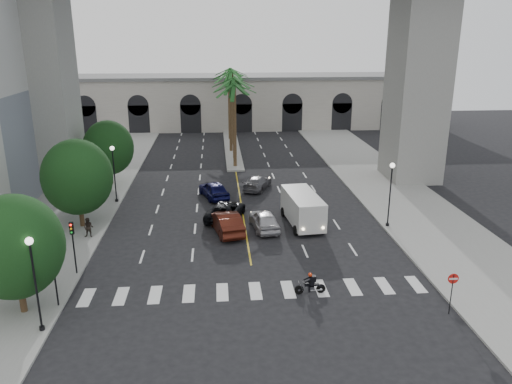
% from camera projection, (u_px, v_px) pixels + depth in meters
% --- Properties ---
extents(ground, '(140.00, 140.00, 0.00)m').
position_uv_depth(ground, '(253.00, 279.00, 31.57)').
color(ground, black).
rests_on(ground, ground).
extents(sidewalk_left, '(8.00, 100.00, 0.15)m').
position_uv_depth(sidewalk_left, '(74.00, 207.00, 44.65)').
color(sidewalk_left, gray).
rests_on(sidewalk_left, ground).
extents(sidewalk_right, '(8.00, 100.00, 0.15)m').
position_uv_depth(sidewalk_right, '(400.00, 198.00, 46.97)').
color(sidewalk_right, gray).
rests_on(sidewalk_right, ground).
extents(median, '(2.00, 24.00, 0.20)m').
position_uv_depth(median, '(232.00, 148.00, 67.66)').
color(median, gray).
rests_on(median, ground).
extents(pier_building, '(71.00, 10.50, 8.50)m').
position_uv_depth(pier_building, '(228.00, 101.00, 82.56)').
color(pier_building, beige).
rests_on(pier_building, ground).
extents(palm_a, '(3.20, 3.20, 10.30)m').
position_uv_depth(palm_a, '(234.00, 88.00, 55.44)').
color(palm_a, '#47331E').
rests_on(palm_a, ground).
extents(palm_b, '(3.20, 3.20, 10.60)m').
position_uv_depth(palm_b, '(234.00, 82.00, 59.17)').
color(palm_b, '#47331E').
rests_on(palm_b, ground).
extents(palm_c, '(3.20, 3.20, 10.10)m').
position_uv_depth(palm_c, '(230.00, 83.00, 63.09)').
color(palm_c, '#47331E').
rests_on(palm_c, ground).
extents(palm_d, '(3.20, 3.20, 10.90)m').
position_uv_depth(palm_d, '(232.00, 75.00, 66.69)').
color(palm_d, '#47331E').
rests_on(palm_d, ground).
extents(palm_e, '(3.20, 3.20, 10.40)m').
position_uv_depth(palm_e, '(229.00, 76.00, 70.61)').
color(palm_e, '#47331E').
rests_on(palm_e, ground).
extents(palm_f, '(3.20, 3.20, 10.70)m').
position_uv_depth(palm_f, '(230.00, 72.00, 74.36)').
color(palm_f, '#47331E').
rests_on(palm_f, ground).
extents(street_tree_near, '(5.20, 5.20, 6.89)m').
position_uv_depth(street_tree_near, '(14.00, 247.00, 26.50)').
color(street_tree_near, '#382616').
rests_on(street_tree_near, ground).
extents(street_tree_mid, '(5.44, 5.44, 7.21)m').
position_uv_depth(street_tree_mid, '(77.00, 177.00, 38.80)').
color(street_tree_mid, '#382616').
rests_on(street_tree_mid, ground).
extents(street_tree_far, '(5.04, 5.04, 6.68)m').
position_uv_depth(street_tree_far, '(109.00, 148.00, 50.30)').
color(street_tree_far, '#382616').
rests_on(street_tree_far, ground).
extents(lamp_post_left_near, '(0.40, 0.40, 5.35)m').
position_uv_depth(lamp_post_left_near, '(34.00, 277.00, 24.97)').
color(lamp_post_left_near, black).
rests_on(lamp_post_left_near, ground).
extents(lamp_post_left_far, '(0.40, 0.40, 5.35)m').
position_uv_depth(lamp_post_left_far, '(114.00, 169.00, 44.93)').
color(lamp_post_left_far, black).
rests_on(lamp_post_left_far, ground).
extents(lamp_post_right, '(0.40, 0.40, 5.35)m').
position_uv_depth(lamp_post_right, '(390.00, 189.00, 39.09)').
color(lamp_post_right, black).
rests_on(lamp_post_right, ground).
extents(traffic_signal_near, '(0.25, 0.18, 3.65)m').
position_uv_depth(traffic_signal_near, '(53.00, 267.00, 27.57)').
color(traffic_signal_near, black).
rests_on(traffic_signal_near, ground).
extents(traffic_signal_far, '(0.25, 0.18, 3.65)m').
position_uv_depth(traffic_signal_far, '(73.00, 239.00, 31.37)').
color(traffic_signal_far, black).
rests_on(traffic_signal_far, ground).
extents(motorcycle_rider, '(1.89, 0.51, 1.36)m').
position_uv_depth(motorcycle_rider, '(311.00, 284.00, 29.67)').
color(motorcycle_rider, black).
rests_on(motorcycle_rider, ground).
extents(car_a, '(2.42, 4.73, 1.54)m').
position_uv_depth(car_a, '(264.00, 220.00, 39.53)').
color(car_a, '#AEADB2').
rests_on(car_a, ground).
extents(car_b, '(2.84, 5.36, 1.68)m').
position_uv_depth(car_b, '(226.00, 222.00, 38.82)').
color(car_b, '#42160D').
rests_on(car_b, ground).
extents(car_c, '(3.97, 5.69, 1.44)m').
position_uv_depth(car_c, '(226.00, 211.00, 41.74)').
color(car_c, black).
rests_on(car_c, ground).
extents(car_d, '(3.57, 5.04, 1.36)m').
position_uv_depth(car_d, '(257.00, 183.00, 49.79)').
color(car_d, '#5F5E62').
rests_on(car_d, ground).
extents(car_e, '(3.30, 5.05, 1.60)m').
position_uv_depth(car_e, '(214.00, 190.00, 47.16)').
color(car_e, '#0E0F41').
rests_on(car_e, ground).
extents(cargo_van, '(2.92, 6.23, 2.57)m').
position_uv_depth(cargo_van, '(303.00, 208.00, 40.24)').
color(cargo_van, silver).
rests_on(cargo_van, ground).
extents(pedestrian_a, '(0.79, 0.66, 1.83)m').
position_uv_depth(pedestrian_a, '(23.00, 274.00, 29.96)').
color(pedestrian_a, black).
rests_on(pedestrian_a, sidewalk_left).
extents(pedestrian_b, '(0.81, 0.67, 1.53)m').
position_uv_depth(pedestrian_b, '(89.00, 228.00, 37.54)').
color(pedestrian_b, black).
rests_on(pedestrian_b, sidewalk_left).
extents(do_not_enter_sign, '(0.60, 0.06, 2.47)m').
position_uv_depth(do_not_enter_sign, '(452.00, 285.00, 27.13)').
color(do_not_enter_sign, black).
rests_on(do_not_enter_sign, ground).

